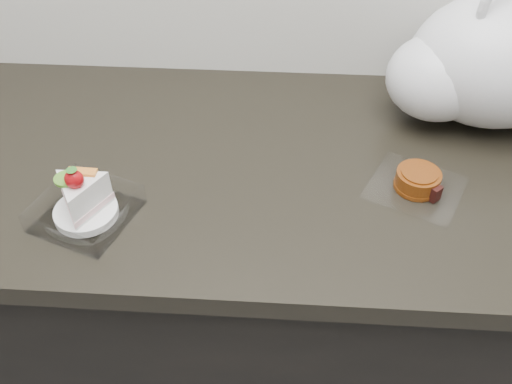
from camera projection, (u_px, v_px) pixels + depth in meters
name	position (u px, v px, depth m)	size (l,w,h in m)	color
counter	(270.00, 304.00, 1.36)	(2.04, 0.64, 0.90)	black
cake_tray	(84.00, 204.00, 0.93)	(0.18, 0.18, 0.11)	white
mooncake_wrap	(418.00, 182.00, 0.99)	(0.20, 0.20, 0.04)	white
plastic_bag	(487.00, 63.00, 1.07)	(0.44, 0.37, 0.31)	white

